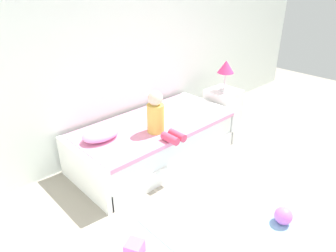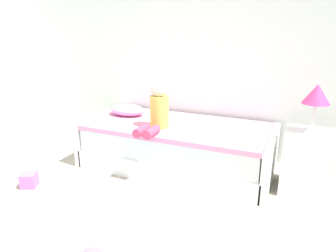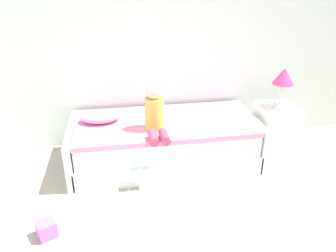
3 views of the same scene
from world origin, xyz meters
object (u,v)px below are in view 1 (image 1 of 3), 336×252
object	(u,v)px
bed	(155,141)
child_figure	(158,117)
toy_block	(135,249)
toy_ball	(283,216)
pillow	(101,134)
table_lamp	(226,68)
nightstand	(222,109)

from	to	relation	value
bed	child_figure	world-z (taller)	child_figure
toy_block	toy_ball	bearing A→B (deg)	-27.92
bed	toy_ball	world-z (taller)	bed
toy_ball	toy_block	bearing A→B (deg)	152.08
pillow	child_figure	bearing A→B (deg)	-30.04
bed	pillow	size ratio (longest dim) A/B	4.80
bed	table_lamp	world-z (taller)	table_lamp
table_lamp	child_figure	size ratio (longest dim) A/B	0.88
nightstand	toy_ball	world-z (taller)	nightstand
table_lamp	toy_block	distance (m)	2.84
toy_ball	toy_block	world-z (taller)	toy_ball
nightstand	bed	bearing A→B (deg)	178.52
nightstand	pillow	bearing A→B (deg)	176.23
bed	nightstand	size ratio (longest dim) A/B	3.52
bed	toy_block	world-z (taller)	bed
child_figure	pillow	bearing A→B (deg)	149.96
child_figure	pillow	distance (m)	0.67
bed	table_lamp	bearing A→B (deg)	-1.48
pillow	table_lamp	bearing A→B (deg)	-3.77
toy_ball	nightstand	bearing A→B (deg)	54.24
table_lamp	toy_ball	xyz separation A→B (m)	(-1.23, -1.70, -0.85)
bed	toy_ball	size ratio (longest dim) A/B	12.09
child_figure	toy_ball	size ratio (longest dim) A/B	2.92
toy_ball	child_figure	bearing A→B (deg)	99.53
nightstand	table_lamp	xyz separation A→B (m)	(0.00, -0.00, 0.64)
nightstand	toy_block	distance (m)	2.72
nightstand	pillow	xyz separation A→B (m)	(-2.05, 0.13, 0.26)
toy_block	nightstand	bearing A→B (deg)	22.24
child_figure	toy_block	distance (m)	1.47
pillow	toy_block	bearing A→B (deg)	-111.58
nightstand	toy_block	world-z (taller)	nightstand
bed	toy_ball	xyz separation A→B (m)	(0.12, -1.74, -0.16)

